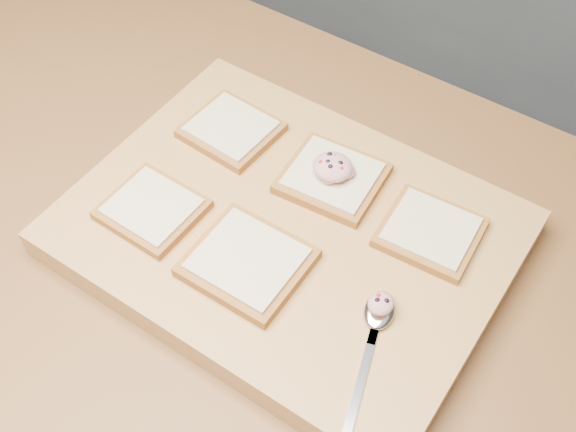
# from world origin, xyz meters

# --- Properties ---
(cutting_board) EXTENTS (0.53, 0.40, 0.04)m
(cutting_board) POSITION_xyz_m (-0.15, 0.01, 0.92)
(cutting_board) COLOR tan
(cutting_board) RESTS_ON island_counter
(bread_far_left) EXTENTS (0.12, 0.11, 0.02)m
(bread_far_left) POSITION_xyz_m (-0.30, 0.09, 0.95)
(bread_far_left) COLOR #995927
(bread_far_left) RESTS_ON cutting_board
(bread_far_center) EXTENTS (0.13, 0.12, 0.02)m
(bread_far_center) POSITION_xyz_m (-0.14, 0.10, 0.95)
(bread_far_center) COLOR #995927
(bread_far_center) RESTS_ON cutting_board
(bread_far_right) EXTENTS (0.12, 0.11, 0.02)m
(bread_far_right) POSITION_xyz_m (0.00, 0.09, 0.95)
(bread_far_right) COLOR #995927
(bread_far_right) RESTS_ON cutting_board
(bread_near_left) EXTENTS (0.11, 0.10, 0.02)m
(bread_near_left) POSITION_xyz_m (-0.30, -0.07, 0.95)
(bread_near_left) COLOR #995927
(bread_near_left) RESTS_ON cutting_board
(bread_near_center) EXTENTS (0.13, 0.12, 0.02)m
(bread_near_center) POSITION_xyz_m (-0.15, -0.07, 0.95)
(bread_near_center) COLOR #995927
(bread_near_center) RESTS_ON cutting_board
(tuna_salad_dollop) EXTENTS (0.05, 0.05, 0.02)m
(tuna_salad_dollop) POSITION_xyz_m (-0.14, 0.10, 0.97)
(tuna_salad_dollop) COLOR tan
(tuna_salad_dollop) RESTS_ON bread_far_center
(spoon) EXTENTS (0.07, 0.17, 0.01)m
(spoon) POSITION_xyz_m (0.01, -0.05, 0.95)
(spoon) COLOR silver
(spoon) RESTS_ON cutting_board
(spoon_salad) EXTENTS (0.03, 0.03, 0.02)m
(spoon_salad) POSITION_xyz_m (0.01, -0.04, 0.96)
(spoon_salad) COLOR tan
(spoon_salad) RESTS_ON spoon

